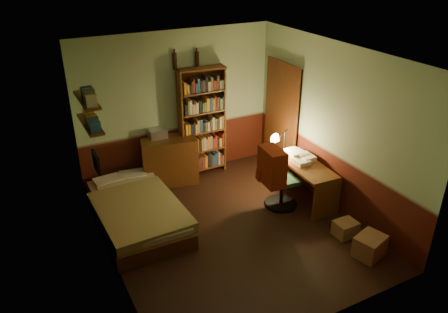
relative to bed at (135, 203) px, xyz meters
name	(u,v)px	position (x,y,z in m)	size (l,w,h in m)	color
floor	(232,229)	(1.19, -0.86, -0.32)	(3.50, 4.00, 0.02)	black
ceiling	(233,55)	(1.19, -0.86, 2.30)	(3.50, 4.00, 0.02)	silver
wall_back	(177,106)	(1.19, 1.15, 0.99)	(3.50, 0.02, 2.60)	#97BA92
wall_left	(103,180)	(-0.57, -0.86, 0.99)	(0.02, 4.00, 2.60)	#97BA92
wall_right	(333,128)	(2.95, -0.86, 0.99)	(0.02, 4.00, 2.60)	#97BA92
wall_front	(328,228)	(1.19, -2.87, 0.99)	(3.50, 0.02, 2.60)	#97BA92
doorway	(282,119)	(2.91, 0.44, 0.69)	(0.06, 0.90, 2.00)	black
door_trim	(280,119)	(2.88, 0.44, 0.69)	(0.02, 0.98, 2.08)	#43220E
bed	(135,203)	(0.00, 0.00, 0.00)	(1.12, 2.09, 0.62)	olive
dresser	(170,161)	(0.90, 0.90, 0.11)	(0.94, 0.47, 0.84)	#552E13
mini_stereo	(158,133)	(0.76, 1.03, 0.61)	(0.29, 0.23, 0.16)	#B2B2B7
bookshelf	(202,122)	(1.59, 0.99, 0.67)	(0.84, 0.26, 1.96)	#552E13
bottle_left	(175,61)	(1.17, 1.10, 1.79)	(0.07, 0.07, 0.27)	black
bottle_right	(197,59)	(1.57, 1.10, 1.78)	(0.07, 0.07, 0.25)	black
desk	(303,182)	(2.63, -0.65, 0.02)	(0.51, 1.23, 0.66)	#552E13
paper_stack	(299,155)	(2.69, -0.42, 0.40)	(0.19, 0.26, 0.11)	silver
desk_lamp	(285,136)	(2.60, -0.10, 0.62)	(0.16, 0.16, 0.55)	black
office_chair	(283,177)	(2.21, -0.65, 0.21)	(0.52, 0.46, 1.04)	#2C613F
red_jacket	(280,139)	(1.95, -0.88, 1.02)	(0.27, 0.50, 0.59)	maroon
wall_shelf_lower	(90,124)	(-0.45, 0.24, 1.29)	(0.20, 0.90, 0.03)	#552E13
wall_shelf_upper	(87,100)	(-0.45, 0.24, 1.64)	(0.20, 0.90, 0.03)	#552E13
framed_picture	(96,162)	(-0.53, -0.26, 0.94)	(0.04, 0.32, 0.26)	black
cardboard_box_a	(370,246)	(2.57, -2.26, -0.16)	(0.40, 0.32, 0.30)	#916945
cardboard_box_b	(345,228)	(2.59, -1.75, -0.20)	(0.32, 0.26, 0.22)	#916945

